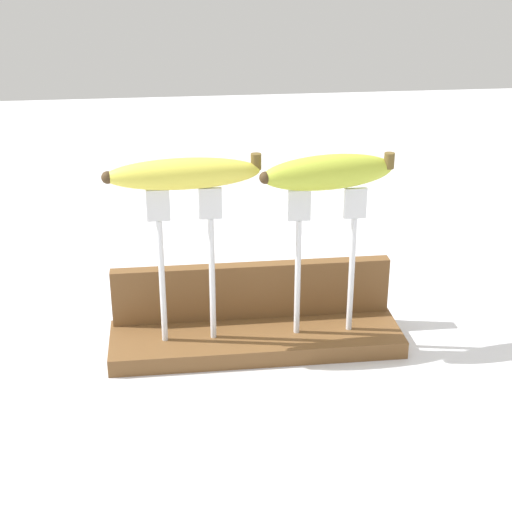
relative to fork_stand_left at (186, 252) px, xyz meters
name	(u,v)px	position (x,y,z in m)	size (l,w,h in m)	color
ground_plane	(256,347)	(0.08, 0.01, -0.13)	(3.00, 3.00, 0.00)	silver
wooden_board	(256,339)	(0.08, 0.01, -0.12)	(0.35, 0.10, 0.02)	brown
board_backstop	(252,290)	(0.08, 0.05, -0.08)	(0.35, 0.02, 0.07)	brown
fork_stand_left	(186,252)	(0.00, 0.00, 0.00)	(0.08, 0.01, 0.19)	silver
fork_stand_right	(326,248)	(0.16, 0.00, 0.00)	(0.09, 0.01, 0.18)	silver
banana_raised_left	(183,174)	(0.00, 0.00, 0.09)	(0.17, 0.04, 0.04)	#DBD147
banana_raised_right	(329,172)	(0.16, 0.00, 0.09)	(0.16, 0.06, 0.04)	#B2C138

